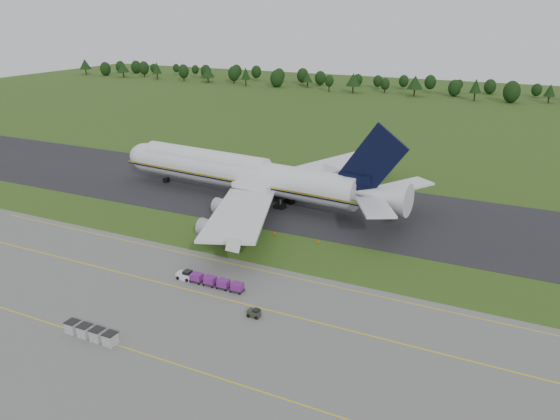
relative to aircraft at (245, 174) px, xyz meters
The scene contains 10 objects.
ground 30.29m from the aircraft, 55.48° to the right, with size 600.00×600.00×0.00m, color #2E4B16.
apron 61.08m from the aircraft, 73.98° to the right, with size 300.00×52.00×0.06m, color #63645F.
taxiway 18.34m from the aircraft, 12.21° to the left, with size 300.00×40.00×0.08m, color black.
apron_markings 54.41m from the aircraft, 71.92° to the right, with size 300.00×30.20×0.01m.
tree_line 194.12m from the aircraft, 88.66° to the left, with size 524.66×19.26×11.59m.
aircraft is the anchor object (origin of this frame).
baggage_train 46.80m from the aircraft, 68.77° to the right, with size 13.23×1.69×1.63m.
utility_cart 57.27m from the aircraft, 59.51° to the right, with size 1.98×1.38×1.08m.
uld_row 65.65m from the aircraft, 80.83° to the right, with size 9.01×1.81×1.79m.
edge_markers 25.97m from the aircraft, 46.76° to the right, with size 20.49×0.30×0.60m.
Camera 1 is at (47.94, -89.54, 44.96)m, focal length 35.00 mm.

